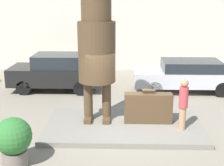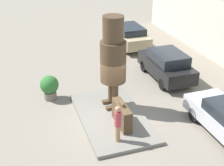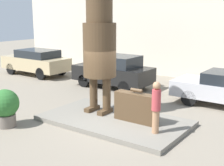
% 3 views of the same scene
% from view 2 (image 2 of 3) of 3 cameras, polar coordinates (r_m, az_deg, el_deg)
% --- Properties ---
extents(ground_plane, '(60.00, 60.00, 0.00)m').
position_cam_2_polar(ground_plane, '(14.72, 0.02, -6.56)').
color(ground_plane, gray).
extents(pedestal, '(5.13, 2.92, 0.16)m').
position_cam_2_polar(pedestal, '(14.68, 0.02, -6.29)').
color(pedestal, slate).
rests_on(pedestal, ground_plane).
extents(statue_figure, '(1.21, 1.21, 4.48)m').
position_cam_2_polar(statue_figure, '(14.26, 0.20, 4.95)').
color(statue_figure, '#4C3823').
rests_on(statue_figure, pedestal).
extents(giant_suitcase, '(1.58, 0.40, 1.17)m').
position_cam_2_polar(giant_suitcase, '(13.77, 1.80, -5.86)').
color(giant_suitcase, '#4C3823').
rests_on(giant_suitcase, pedestal).
extents(tourist, '(0.28, 0.28, 1.64)m').
position_cam_2_polar(tourist, '(12.59, 1.07, -7.22)').
color(tourist, '#A87A56').
rests_on(tourist, pedestal).
extents(parked_car_tan, '(4.43, 1.86, 1.58)m').
position_cam_2_polar(parked_car_tan, '(23.31, 3.05, 8.78)').
color(parked_car_tan, tan).
rests_on(parked_car_tan, ground_plane).
extents(parked_car_black, '(4.11, 1.83, 1.69)m').
position_cam_2_polar(parked_car_black, '(18.39, 9.93, 3.33)').
color(parked_car_black, black).
rests_on(parked_car_black, ground_plane).
extents(planter_pot, '(0.95, 0.95, 1.31)m').
position_cam_2_polar(planter_pot, '(16.29, -11.36, -0.63)').
color(planter_pot, '#70665B').
rests_on(planter_pot, ground_plane).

